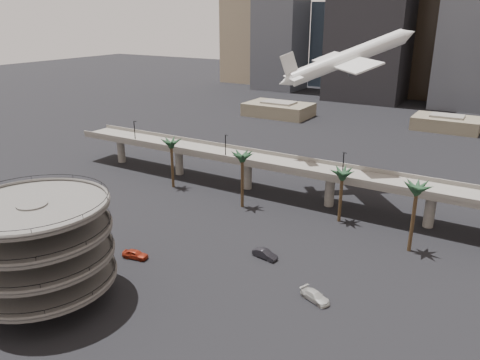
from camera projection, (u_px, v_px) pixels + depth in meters
The scene contains 10 objects.
ground at pixel (126, 312), 70.27m from camera, with size 700.00×700.00×0.00m, color black.
parking_ramp at pixel (38, 243), 70.08m from camera, with size 22.20×22.20×17.35m.
overpass at pixel (287, 168), 112.12m from camera, with size 130.00×9.30×14.70m.
palm_trees at pixel (321, 169), 98.84m from camera, with size 76.40×18.40×14.00m.
low_buildings at pixel (401, 122), 180.61m from camera, with size 135.00×27.50×6.80m.
skyline at pixel (467, 6), 222.52m from camera, with size 269.00×86.00×124.43m.
airborne_jet at pixel (347, 59), 110.61m from camera, with size 28.33×27.30×15.01m.
car_a at pixel (135, 254), 85.46m from camera, with size 1.95×4.84×1.65m, color maroon.
car_b at pixel (265, 254), 85.55m from camera, with size 1.72×4.93×1.63m, color black.
car_c at pixel (315, 296), 72.88m from camera, with size 2.11×5.19×1.51m, color #B3B3AF.
Camera 1 is at (45.46, -42.04, 42.34)m, focal length 35.00 mm.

